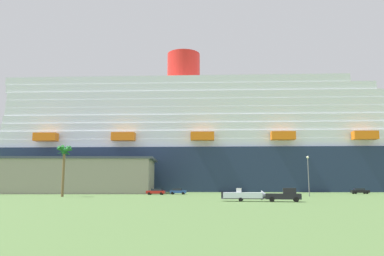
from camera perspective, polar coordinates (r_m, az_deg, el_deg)
ground_plane at (r=114.87m, az=3.59°, el=-9.90°), size 600.00×600.00×0.00m
cruise_ship at (r=147.97m, az=12.38°, el=-3.01°), size 279.35×55.32×62.77m
terminal_building at (r=119.17m, az=-18.94°, el=-6.91°), size 54.75×20.90×10.34m
pickup_truck at (r=62.63m, az=13.99°, el=-9.94°), size 5.91×3.25×2.20m
small_boat_on_trailer at (r=62.66m, az=8.38°, el=-10.17°), size 8.71×3.34×2.15m
palm_tree at (r=88.22m, az=-18.95°, el=-3.98°), size 3.53×3.26×11.36m
street_lamp at (r=89.07m, az=17.35°, el=-6.22°), size 0.56×0.56×9.09m
parked_car_black_coupe at (r=114.98m, az=24.27°, el=-8.76°), size 4.85×2.38×1.58m
parked_car_blue_suv at (r=100.84m, az=-2.17°, el=-9.64°), size 4.49×2.47×1.58m
parked_car_green_wagon at (r=109.08m, az=-15.15°, el=-9.27°), size 4.44×2.52×1.58m
parked_car_red_hatchback at (r=97.79m, az=-5.52°, el=-9.64°), size 4.97×2.57×1.58m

